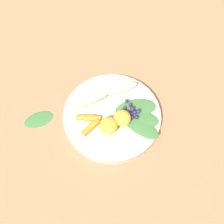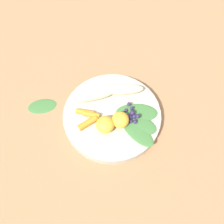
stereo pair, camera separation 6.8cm
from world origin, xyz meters
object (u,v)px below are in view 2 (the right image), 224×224
orange_segment_near (120,120)px  bowl (112,116)px  banana_peeled_right (120,89)px  banana_peeled_left (96,94)px  kale_leaf_stray (42,106)px

orange_segment_near → bowl: bearing=-77.9°
bowl → banana_peeled_right: (-0.05, -0.05, 0.03)m
banana_peeled_left → kale_leaf_stray: banana_peeled_left is taller
bowl → banana_peeled_left: (0.02, -0.07, 0.03)m
orange_segment_near → kale_leaf_stray: size_ratio=0.55×
orange_segment_near → kale_leaf_stray: bearing=-43.0°
orange_segment_near → kale_leaf_stray: 0.25m
banana_peeled_right → kale_leaf_stray: banana_peeled_right is taller
orange_segment_near → banana_peeled_left: bearing=-77.5°
bowl → orange_segment_near: size_ratio=5.85×
bowl → banana_peeled_right: bearing=-135.1°
banana_peeled_left → kale_leaf_stray: size_ratio=1.56×
banana_peeled_left → orange_segment_near: 0.11m
bowl → banana_peeled_right: banana_peeled_right is taller
bowl → banana_peeled_right: size_ratio=2.07×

